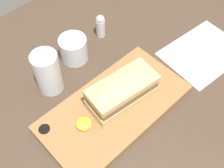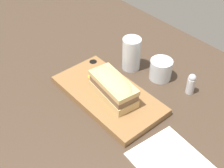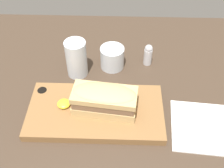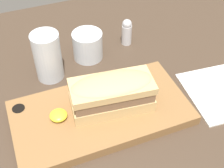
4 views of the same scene
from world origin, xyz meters
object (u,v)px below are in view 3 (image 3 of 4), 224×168
(napkin, at_px, (214,128))
(salt_shaker, at_px, (148,54))
(water_glass, at_px, (77,60))
(serving_board, at_px, (94,113))
(wine_glass, at_px, (112,58))
(sandwich, at_px, (104,99))

(napkin, height_order, salt_shaker, salt_shaker)
(napkin, relative_size, salt_shaker, 3.23)
(water_glass, distance_m, salt_shaker, 0.22)
(serving_board, relative_size, wine_glass, 4.85)
(serving_board, bearing_deg, water_glass, 111.23)
(water_glass, xyz_separation_m, salt_shaker, (0.21, 0.05, -0.01))
(wine_glass, height_order, salt_shaker, salt_shaker)
(serving_board, xyz_separation_m, wine_glass, (0.04, 0.20, 0.02))
(wine_glass, xyz_separation_m, salt_shaker, (0.11, 0.02, 0.00))
(sandwich, height_order, salt_shaker, sandwich)
(water_glass, relative_size, wine_glass, 1.58)
(sandwich, distance_m, wine_glass, 0.20)
(water_glass, height_order, wine_glass, water_glass)
(sandwich, relative_size, wine_glass, 2.32)
(serving_board, height_order, napkin, serving_board)
(sandwich, height_order, water_glass, water_glass)
(serving_board, distance_m, napkin, 0.31)
(serving_board, bearing_deg, sandwich, 4.45)
(salt_shaker, bearing_deg, serving_board, -125.15)
(serving_board, bearing_deg, wine_glass, 78.43)
(sandwich, distance_m, water_glass, 0.18)
(sandwich, bearing_deg, wine_glass, 86.18)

